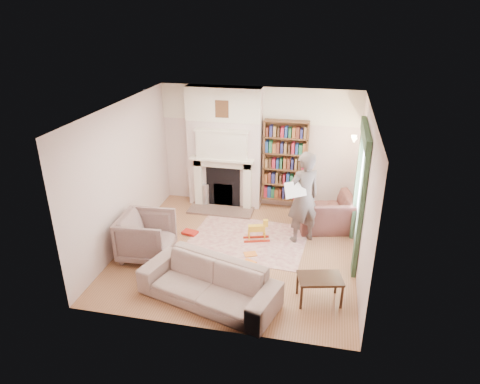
% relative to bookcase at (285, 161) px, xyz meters
% --- Properties ---
extents(floor, '(4.50, 4.50, 0.00)m').
position_rel_bookcase_xyz_m(floor, '(-0.65, -2.12, -1.18)').
color(floor, brown).
rests_on(floor, ground).
extents(ceiling, '(4.50, 4.50, 0.00)m').
position_rel_bookcase_xyz_m(ceiling, '(-0.65, -2.12, 1.62)').
color(ceiling, white).
rests_on(ceiling, wall_back).
extents(wall_back, '(4.50, 0.00, 4.50)m').
position_rel_bookcase_xyz_m(wall_back, '(-0.65, 0.13, 0.22)').
color(wall_back, silver).
rests_on(wall_back, floor).
extents(wall_front, '(4.50, 0.00, 4.50)m').
position_rel_bookcase_xyz_m(wall_front, '(-0.65, -4.37, 0.22)').
color(wall_front, silver).
rests_on(wall_front, floor).
extents(wall_left, '(0.00, 4.50, 4.50)m').
position_rel_bookcase_xyz_m(wall_left, '(-2.90, -2.12, 0.22)').
color(wall_left, silver).
rests_on(wall_left, floor).
extents(wall_right, '(0.00, 4.50, 4.50)m').
position_rel_bookcase_xyz_m(wall_right, '(1.60, -2.12, 0.22)').
color(wall_right, silver).
rests_on(wall_right, floor).
extents(fireplace, '(1.70, 0.58, 2.80)m').
position_rel_bookcase_xyz_m(fireplace, '(-1.40, -0.07, 0.21)').
color(fireplace, silver).
rests_on(fireplace, floor).
extents(bookcase, '(1.00, 0.24, 1.85)m').
position_rel_bookcase_xyz_m(bookcase, '(0.00, 0.00, 0.00)').
color(bookcase, brown).
rests_on(bookcase, floor).
extents(window, '(0.02, 0.90, 1.30)m').
position_rel_bookcase_xyz_m(window, '(1.58, -1.72, 0.27)').
color(window, silver).
rests_on(window, wall_right).
extents(curtain_left, '(0.07, 0.32, 2.40)m').
position_rel_bookcase_xyz_m(curtain_left, '(1.55, -2.42, 0.02)').
color(curtain_left, '#2A412C').
rests_on(curtain_left, floor).
extents(curtain_right, '(0.07, 0.32, 2.40)m').
position_rel_bookcase_xyz_m(curtain_right, '(1.55, -1.02, 0.02)').
color(curtain_right, '#2A412C').
rests_on(curtain_right, floor).
extents(pelmet, '(0.09, 1.70, 0.24)m').
position_rel_bookcase_xyz_m(pelmet, '(1.54, -1.72, 1.20)').
color(pelmet, '#2A412C').
rests_on(pelmet, wall_right).
extents(wall_sconce, '(0.20, 0.24, 0.24)m').
position_rel_bookcase_xyz_m(wall_sconce, '(1.38, -0.62, 0.72)').
color(wall_sconce, gold).
rests_on(wall_sconce, wall_right).
extents(rug, '(2.45, 1.96, 0.01)m').
position_rel_bookcase_xyz_m(rug, '(-0.53, -1.66, -1.17)').
color(rug, beige).
rests_on(rug, floor).
extents(armchair_reading, '(1.36, 1.25, 0.75)m').
position_rel_bookcase_xyz_m(armchair_reading, '(0.98, -0.84, -0.80)').
color(armchair_reading, '#542E2D').
rests_on(armchair_reading, floor).
extents(armchair_left, '(1.01, 0.98, 0.87)m').
position_rel_bookcase_xyz_m(armchair_left, '(-2.28, -2.67, -0.74)').
color(armchair_left, gray).
rests_on(armchair_left, floor).
extents(sofa, '(2.43, 1.50, 0.66)m').
position_rel_bookcase_xyz_m(sofa, '(-0.77, -3.71, -0.84)').
color(sofa, '#ACA28E').
rests_on(sofa, floor).
extents(man_reading, '(0.83, 0.77, 1.90)m').
position_rel_bookcase_xyz_m(man_reading, '(0.53, -1.44, -0.22)').
color(man_reading, '#544843').
rests_on(man_reading, floor).
extents(newspaper, '(0.44, 0.36, 0.30)m').
position_rel_bookcase_xyz_m(newspaper, '(0.38, -1.64, 0.03)').
color(newspaper, white).
rests_on(newspaper, man_reading).
extents(coffee_table, '(0.79, 0.60, 0.45)m').
position_rel_bookcase_xyz_m(coffee_table, '(0.97, -3.35, -0.95)').
color(coffee_table, '#332011').
rests_on(coffee_table, floor).
extents(paraffin_heater, '(0.24, 0.24, 0.55)m').
position_rel_bookcase_xyz_m(paraffin_heater, '(-1.85, -0.22, -0.90)').
color(paraffin_heater, '#B2B5BA').
rests_on(paraffin_heater, floor).
extents(rocking_horse, '(0.57, 0.36, 0.47)m').
position_rel_bookcase_xyz_m(rocking_horse, '(-0.35, -1.65, -0.94)').
color(rocking_horse, gold).
rests_on(rocking_horse, rug).
extents(board_game, '(0.45, 0.45, 0.03)m').
position_rel_bookcase_xyz_m(board_game, '(-1.38, -2.47, -1.15)').
color(board_game, gold).
rests_on(board_game, rug).
extents(game_box_lid, '(0.35, 0.27, 0.05)m').
position_rel_bookcase_xyz_m(game_box_lid, '(-1.77, -1.69, -1.14)').
color(game_box_lid, '#AF1D14').
rests_on(game_box_lid, rug).
extents(comic_annuals, '(0.67, 0.73, 0.02)m').
position_rel_bookcase_xyz_m(comic_annuals, '(-0.50, -2.51, -1.16)').
color(comic_annuals, red).
rests_on(comic_annuals, rug).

